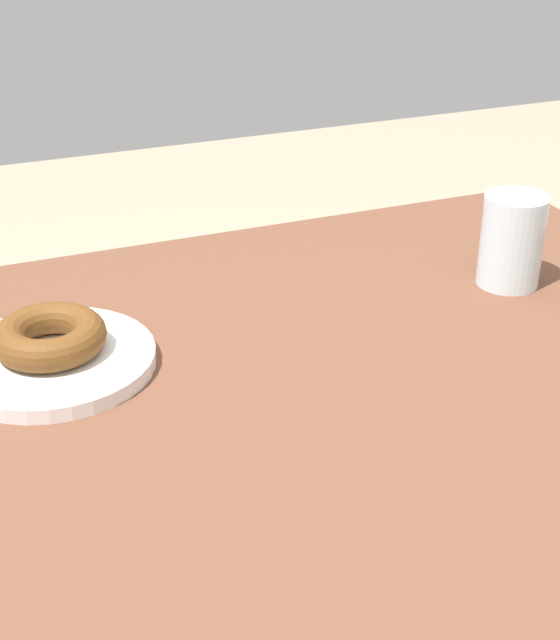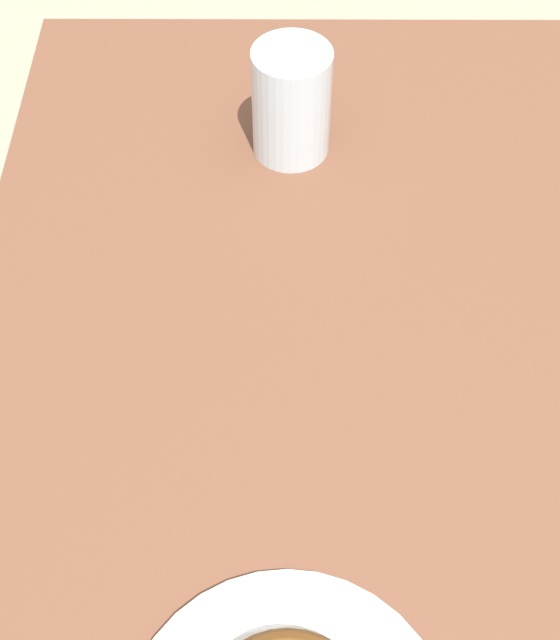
{
  "view_description": "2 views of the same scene",
  "coord_description": "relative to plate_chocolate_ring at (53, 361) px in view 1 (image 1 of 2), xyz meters",
  "views": [
    {
      "loc": [
        0.31,
        0.63,
        1.16
      ],
      "look_at": [
        0.01,
        -0.11,
        0.74
      ],
      "focal_mm": 51.95,
      "sensor_mm": 36.0,
      "label": 1
    },
    {
      "loc": [
        0.35,
        -0.15,
        1.28
      ],
      "look_at": [
        -0.05,
        -0.15,
        0.76
      ],
      "focal_mm": 50.85,
      "sensor_mm": 36.0,
      "label": 2
    }
  ],
  "objects": [
    {
      "name": "table",
      "position": [
        -0.23,
        0.14,
        -0.1
      ],
      "size": [
        0.95,
        0.79,
        0.72
      ],
      "color": "brown",
      "rests_on": "ground_plane"
    },
    {
      "name": "water_glass",
      "position": [
        -0.5,
        0.0,
        0.04
      ],
      "size": [
        0.07,
        0.07,
        0.1
      ],
      "primitive_type": "cylinder",
      "color": "silver",
      "rests_on": "table"
    },
    {
      "name": "napkin_chocolate_ring",
      "position": [
        0.0,
        0.0,
        0.01
      ],
      "size": [
        0.14,
        0.14,
        0.0
      ],
      "primitive_type": "cube",
      "rotation": [
        0.0,
        0.0,
        0.17
      ],
      "color": "white",
      "rests_on": "plate_chocolate_ring"
    },
    {
      "name": "donut_chocolate_ring",
      "position": [
        0.0,
        0.0,
        0.03
      ],
      "size": [
        0.11,
        0.11,
        0.03
      ],
      "primitive_type": "torus",
      "color": "brown",
      "rests_on": "napkin_chocolate_ring"
    },
    {
      "name": "plate_chocolate_ring",
      "position": [
        0.0,
        0.0,
        0.0
      ],
      "size": [
        0.19,
        0.19,
        0.01
      ],
      "primitive_type": "cylinder",
      "color": "white",
      "rests_on": "table"
    }
  ]
}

